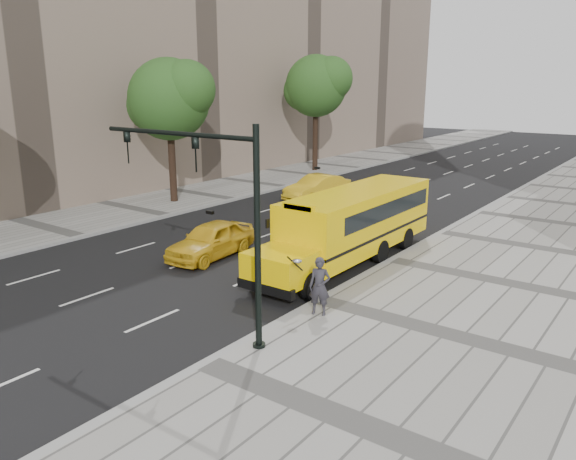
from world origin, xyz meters
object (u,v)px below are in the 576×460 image
Objects in this scene: tree_c at (317,85)px; traffic_signal at (218,205)px; pedestrian at (320,286)px; taxi_near at (211,240)px; school_bus at (354,220)px; taxi_far at (317,188)px; tree_b at (170,99)px.

traffic_signal is at bearing -61.36° from tree_c.
taxi_near is at bearing 139.54° from pedestrian.
tree_c is 0.83× the size of school_bus.
traffic_signal is (8.99, -18.73, 3.28)m from taxi_far.
traffic_signal is at bearing -55.52° from taxi_far.
school_bus is 2.52× the size of taxi_near.
taxi_far is (-3.09, 13.05, 0.03)m from taxi_near.
tree_c is at bearing 108.56° from taxi_near.
pedestrian is at bearing -69.97° from school_bus.
taxi_far is at bearing 43.35° from tree_b.
tree_b reaches higher than taxi_near.
taxi_near is at bearing -67.85° from taxi_far.
tree_c is at bearing 127.32° from school_bus.
school_bus is (14.90, -19.55, -5.39)m from tree_c.
taxi_near is 7.91m from pedestrian.
tree_b is at bearing -127.81° from taxi_far.
tree_c is 31.38m from pedestrian.
pedestrian is at bearing -29.13° from tree_b.
pedestrian is (17.11, -9.54, -5.36)m from tree_b.
taxi_near is (9.69, -6.82, -5.68)m from tree_b.
school_bus reaches higher than taxi_near.
taxi_near is (-5.21, -3.33, -0.98)m from school_bus.
school_bus is 6.27m from taxi_near.
school_bus is (14.91, -3.48, -4.70)m from tree_b.
tree_c reaches higher than pedestrian.
tree_c is at bearing 103.44° from pedestrian.
pedestrian is (7.42, -2.72, 0.32)m from taxi_near.
tree_c is (0.00, 16.07, 0.69)m from tree_b.
school_bus is 1.81× the size of traffic_signal.
tree_b is at bearing 140.49° from taxi_near.
taxi_far is at bearing 98.91° from taxi_near.
school_bus is 6.48m from pedestrian.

